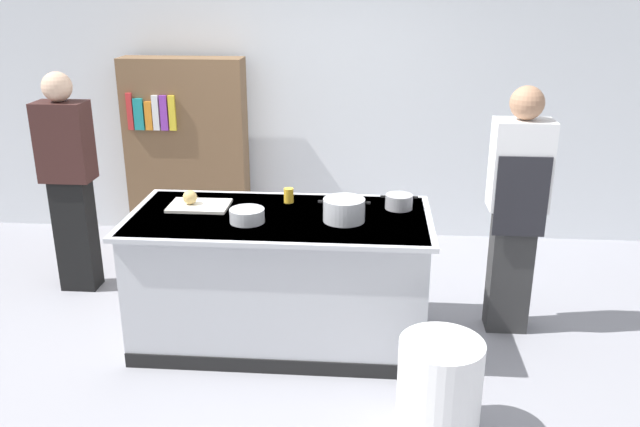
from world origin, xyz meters
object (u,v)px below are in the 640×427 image
object	(u,v)px
sauce_pan	(399,202)
trash_bin	(439,390)
juice_cup	(289,195)
stock_pot	(344,210)
bookshelf	(187,151)
mixing_bowl	(247,216)
person_guest	(69,178)
person_chef	(516,206)
onion	(190,197)

from	to	relation	value
sauce_pan	trash_bin	world-z (taller)	sauce_pan
sauce_pan	juice_cup	xyz separation A→B (m)	(-0.75, 0.07, 0.00)
stock_pot	juice_cup	xyz separation A→B (m)	(-0.40, 0.34, -0.02)
bookshelf	juice_cup	bearing A→B (deg)	-53.34
stock_pot	mixing_bowl	distance (m)	0.61
person_guest	trash_bin	bearing A→B (deg)	58.97
bookshelf	stock_pot	bearing A→B (deg)	-50.58
stock_pot	person_chef	size ratio (longest dim) A/B	0.19
onion	trash_bin	world-z (taller)	onion
sauce_pan	mixing_bowl	world-z (taller)	sauce_pan
stock_pot	juice_cup	distance (m)	0.52
person_guest	sauce_pan	bearing A→B (deg)	79.69
person_chef	bookshelf	world-z (taller)	person_chef
trash_bin	person_guest	bearing A→B (deg)	148.64
mixing_bowl	juice_cup	xyz separation A→B (m)	(0.21, 0.41, 0.01)
sauce_pan	person_guest	bearing A→B (deg)	169.36
stock_pot	bookshelf	bearing A→B (deg)	129.42
person_chef	person_guest	xyz separation A→B (m)	(-3.28, 0.41, -0.00)
trash_bin	person_guest	world-z (taller)	person_guest
sauce_pan	person_guest	world-z (taller)	person_guest
sauce_pan	bookshelf	world-z (taller)	bookshelf
bookshelf	person_guest	bearing A→B (deg)	-118.40
mixing_bowl	person_guest	world-z (taller)	person_guest
juice_cup	person_chef	bearing A→B (deg)	-0.24
mixing_bowl	bookshelf	distance (m)	2.14
person_chef	mixing_bowl	bearing A→B (deg)	111.00
mixing_bowl	sauce_pan	bearing A→B (deg)	19.37
mixing_bowl	bookshelf	size ratio (longest dim) A/B	0.13
juice_cup	bookshelf	bearing A→B (deg)	126.66
mixing_bowl	juice_cup	distance (m)	0.46
onion	sauce_pan	world-z (taller)	onion
person_chef	juice_cup	bearing A→B (deg)	97.84
mixing_bowl	trash_bin	world-z (taller)	mixing_bowl
sauce_pan	stock_pot	bearing A→B (deg)	-143.06
sauce_pan	juice_cup	world-z (taller)	juice_cup
stock_pot	mixing_bowl	world-z (taller)	stock_pot
stock_pot	juice_cup	world-z (taller)	stock_pot
stock_pot	sauce_pan	distance (m)	0.45
stock_pot	person_chef	xyz separation A→B (m)	(1.14, 0.33, -0.06)
person_guest	bookshelf	distance (m)	1.28
trash_bin	person_chef	world-z (taller)	person_chef
mixing_bowl	person_guest	xyz separation A→B (m)	(-1.53, 0.81, -0.03)
onion	trash_bin	xyz separation A→B (m)	(1.60, -1.10, -0.68)
person_guest	bookshelf	size ratio (longest dim) A/B	1.01
stock_pot	mixing_bowl	size ratio (longest dim) A/B	1.50
person_chef	sauce_pan	bearing A→B (deg)	102.63
juice_cup	bookshelf	world-z (taller)	bookshelf
stock_pot	person_guest	bearing A→B (deg)	161.01
person_chef	person_guest	size ratio (longest dim) A/B	1.00
sauce_pan	juice_cup	distance (m)	0.75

